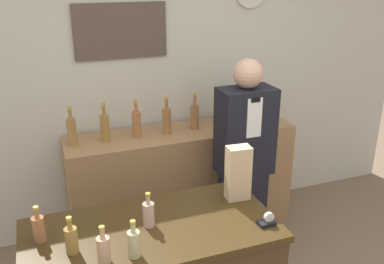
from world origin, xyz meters
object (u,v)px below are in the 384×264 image
at_px(potted_plant, 247,100).
at_px(tape_dispenser, 267,221).
at_px(shopkeeper, 244,165).
at_px(paper_bag, 238,173).

height_order(potted_plant, tape_dispenser, potted_plant).
relative_size(shopkeeper, paper_bag, 4.94).
relative_size(shopkeeper, tape_dispenser, 18.10).
bearing_deg(potted_plant, tape_dispenser, -113.05).
height_order(shopkeeper, paper_bag, shopkeeper).
bearing_deg(potted_plant, shopkeeper, -118.08).
distance_m(potted_plant, paper_bag, 1.31).
bearing_deg(shopkeeper, tape_dispenser, -110.20).
xyz_separation_m(potted_plant, paper_bag, (-0.64, -1.14, -0.05)).
bearing_deg(tape_dispenser, potted_plant, 66.95).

